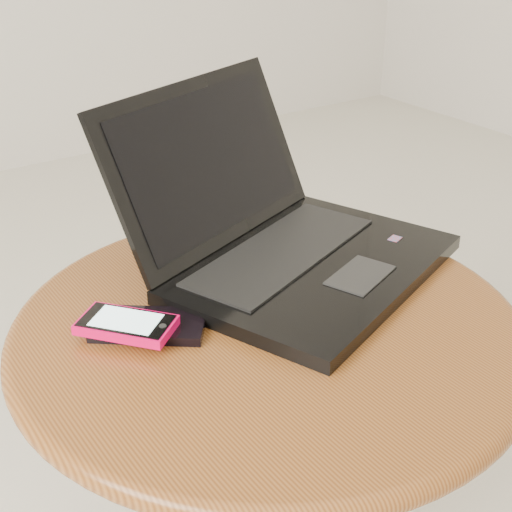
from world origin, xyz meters
TOP-DOWN VIEW (x-y plane):
  - table at (-0.02, 0.07)m, footprint 0.59×0.59m
  - laptop at (0.07, 0.17)m, footprint 0.44×0.44m
  - phone_black at (-0.14, 0.12)m, footprint 0.14×0.13m
  - phone_pink at (-0.17, 0.12)m, footprint 0.11×0.11m

SIDE VIEW (x-z plane):
  - table at x=-0.02m, z-range 0.13..0.60m
  - phone_black at x=-0.14m, z-range 0.47..0.48m
  - phone_pink at x=-0.17m, z-range 0.48..0.49m
  - laptop at x=0.07m, z-range 0.40..0.62m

